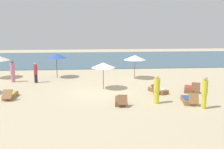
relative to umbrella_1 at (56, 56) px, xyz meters
name	(u,v)px	position (x,y,z in m)	size (l,w,h in m)	color
ground_plane	(101,91)	(3.71, -5.01, -1.96)	(60.00, 60.00, 0.00)	beige
ocean_water	(96,59)	(3.71, 11.99, -1.93)	(48.00, 16.00, 0.06)	#3D6075
umbrella_1	(56,56)	(0.00, 0.00, 0.00)	(1.76, 1.76, 2.16)	brown
umbrella_3	(135,57)	(6.78, -0.96, -0.09)	(1.92, 1.92, 2.07)	brown
umbrella_4	(103,65)	(3.89, -4.46, -0.17)	(1.72, 1.72, 1.97)	brown
lounger_0	(10,95)	(-2.27, -6.36, -1.78)	(0.67, 1.71, 0.70)	olive
lounger_2	(188,100)	(8.88, -8.30, -1.78)	(0.83, 1.70, 0.75)	olive
lounger_3	(189,89)	(9.98, -5.59, -1.78)	(1.13, 1.73, 0.75)	brown
lounger_4	(120,101)	(4.73, -8.15, -1.79)	(0.74, 1.74, 0.68)	brown
lounger_5	(158,90)	(7.63, -5.82, -1.78)	(1.30, 1.72, 0.74)	brown
person_0	(36,72)	(-1.48, -1.88, -1.11)	(0.39, 0.39, 1.66)	#26262D
person_1	(13,71)	(-3.39, -1.51, -1.06)	(0.50, 0.50, 1.79)	#D17299
person_3	(204,92)	(9.37, -9.46, -1.01)	(0.46, 0.46, 1.86)	yellow
person_4	(157,89)	(6.92, -8.27, -1.08)	(0.53, 0.53, 1.75)	yellow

